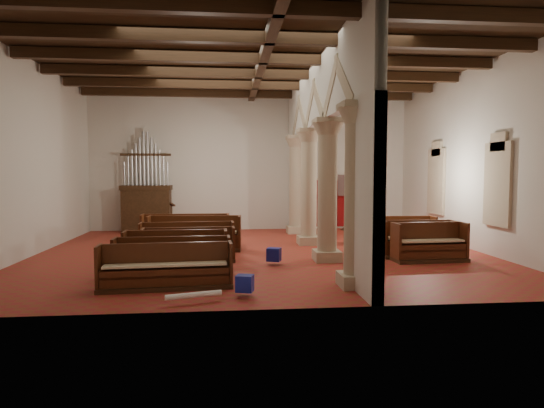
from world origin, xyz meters
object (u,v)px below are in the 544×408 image
(lectern, at_px, (169,219))
(aisle_pew_0, at_px, (429,248))
(pipe_organ, at_px, (147,200))
(nave_pew_0, at_px, (166,274))
(processional_banner, at_px, (344,211))

(lectern, height_order, aisle_pew_0, lectern)
(pipe_organ, height_order, lectern, pipe_organ)
(lectern, bearing_deg, nave_pew_0, -64.37)
(pipe_organ, height_order, aisle_pew_0, pipe_organ)
(pipe_organ, distance_m, processional_banner, 8.61)
(lectern, distance_m, aisle_pew_0, 11.08)
(pipe_organ, bearing_deg, lectern, -0.72)
(lectern, bearing_deg, processional_banner, 17.46)
(pipe_organ, bearing_deg, aisle_pew_0, -38.59)
(processional_banner, relative_size, aisle_pew_0, 1.24)
(processional_banner, bearing_deg, lectern, -163.03)
(aisle_pew_0, bearing_deg, processional_banner, 92.54)
(pipe_organ, relative_size, nave_pew_0, 1.50)
(lectern, relative_size, nave_pew_0, 0.44)
(processional_banner, height_order, aisle_pew_0, processional_banner)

